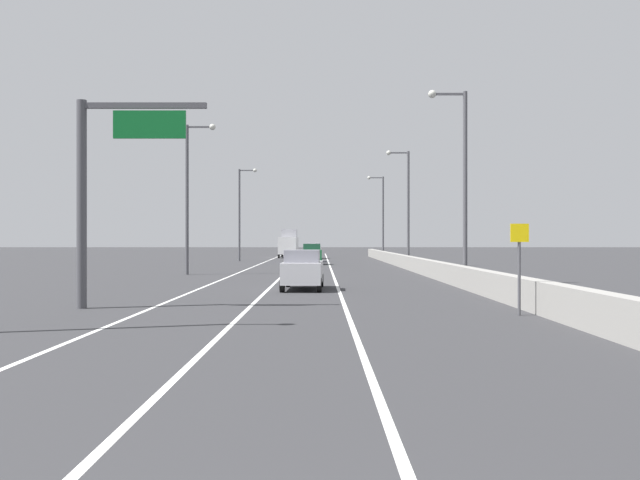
# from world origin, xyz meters

# --- Properties ---
(ground_plane) EXTENTS (320.00, 320.00, 0.00)m
(ground_plane) POSITION_xyz_m (0.00, 64.00, 0.00)
(ground_plane) COLOR #2D2D30
(lane_stripe_left) EXTENTS (0.16, 130.00, 0.00)m
(lane_stripe_left) POSITION_xyz_m (-5.50, 55.00, 0.00)
(lane_stripe_left) COLOR silver
(lane_stripe_left) RESTS_ON ground_plane
(lane_stripe_center) EXTENTS (0.16, 130.00, 0.00)m
(lane_stripe_center) POSITION_xyz_m (-2.00, 55.00, 0.00)
(lane_stripe_center) COLOR silver
(lane_stripe_center) RESTS_ON ground_plane
(lane_stripe_right) EXTENTS (0.16, 130.00, 0.00)m
(lane_stripe_right) POSITION_xyz_m (1.50, 55.00, 0.00)
(lane_stripe_right) COLOR silver
(lane_stripe_right) RESTS_ON ground_plane
(jersey_barrier_right) EXTENTS (0.60, 120.00, 1.10)m
(jersey_barrier_right) POSITION_xyz_m (7.99, 40.00, 0.55)
(jersey_barrier_right) COLOR gray
(jersey_barrier_right) RESTS_ON ground_plane
(overhead_sign_gantry) EXTENTS (4.68, 0.36, 7.50)m
(overhead_sign_gantry) POSITION_xyz_m (-7.26, 21.99, 4.73)
(overhead_sign_gantry) COLOR #47474C
(overhead_sign_gantry) RESTS_ON ground_plane
(speed_advisory_sign) EXTENTS (0.60, 0.11, 3.00)m
(speed_advisory_sign) POSITION_xyz_m (7.09, 19.66, 1.76)
(speed_advisory_sign) COLOR #4C4C51
(speed_advisory_sign) RESTS_ON ground_plane
(lamp_post_right_second) EXTENTS (2.14, 0.44, 10.65)m
(lamp_post_right_second) POSITION_xyz_m (8.27, 35.06, 6.08)
(lamp_post_right_second) COLOR #4C4C51
(lamp_post_right_second) RESTS_ON ground_plane
(lamp_post_right_third) EXTENTS (2.14, 0.44, 10.65)m
(lamp_post_right_third) POSITION_xyz_m (8.43, 60.92, 6.08)
(lamp_post_right_third) COLOR #4C4C51
(lamp_post_right_third) RESTS_ON ground_plane
(lamp_post_right_fourth) EXTENTS (2.14, 0.44, 10.65)m
(lamp_post_right_fourth) POSITION_xyz_m (8.44, 86.77, 6.08)
(lamp_post_right_fourth) COLOR #4C4C51
(lamp_post_right_fourth) RESTS_ON ground_plane
(lamp_post_left_mid) EXTENTS (2.14, 0.44, 10.65)m
(lamp_post_left_mid) POSITION_xyz_m (-8.57, 46.24, 6.08)
(lamp_post_left_mid) COLOR #4C4C51
(lamp_post_left_mid) RESTS_ON ground_plane
(lamp_post_left_far) EXTENTS (2.14, 0.44, 10.65)m
(lamp_post_left_far) POSITION_xyz_m (-8.45, 77.26, 6.08)
(lamp_post_left_far) COLOR #4C4C51
(lamp_post_left_far) RESTS_ON ground_plane
(car_green_0) EXTENTS (2.07, 4.23, 2.06)m
(car_green_0) POSITION_xyz_m (-0.26, 66.40, 1.03)
(car_green_0) COLOR #196033
(car_green_0) RESTS_ON ground_plane
(car_white_1) EXTENTS (2.08, 4.60, 2.05)m
(car_white_1) POSITION_xyz_m (-0.26, 87.42, 1.02)
(car_white_1) COLOR white
(car_white_1) RESTS_ON ground_plane
(car_silver_2) EXTENTS (2.08, 4.77, 1.97)m
(car_silver_2) POSITION_xyz_m (-0.28, 31.47, 0.99)
(car_silver_2) COLOR #B7B7BC
(car_silver_2) RESTS_ON ground_plane
(car_blue_3) EXTENTS (1.82, 4.19, 1.90)m
(car_blue_3) POSITION_xyz_m (-0.39, 74.48, 0.95)
(car_blue_3) COLOR #1E389E
(car_blue_3) RESTS_ON ground_plane
(box_truck) EXTENTS (2.56, 7.87, 3.91)m
(box_truck) POSITION_xyz_m (-3.75, 93.46, 1.77)
(box_truck) COLOR silver
(box_truck) RESTS_ON ground_plane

